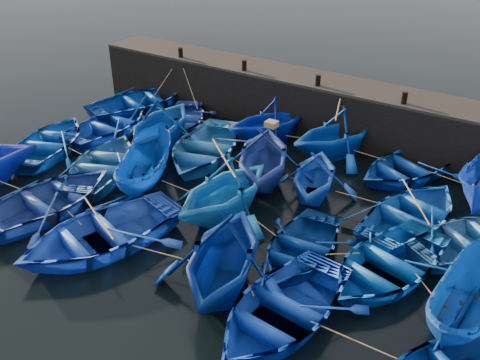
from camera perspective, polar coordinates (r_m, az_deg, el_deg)
The scene contains 33 objects.
ground at distance 18.86m, azimuth -5.41°, elevation -5.86°, with size 120.00×120.00×0.00m, color black.
quay_wall at distance 26.21m, azimuth 8.94°, elevation 7.64°, with size 26.00×2.50×2.50m, color black.
quay_top at distance 25.76m, azimuth 9.16°, elevation 10.34°, with size 26.00×2.50×0.12m, color black.
bollard_0 at distance 29.02m, azimuth -6.36°, elevation 13.36°, with size 0.24×0.24×0.50m, color black.
bollard_1 at distance 26.73m, azimuth 0.45°, elevation 12.12°, with size 0.24×0.24×0.50m, color black.
bollard_2 at distance 24.88m, azimuth 8.31°, elevation 10.47°, with size 0.24×0.24×0.50m, color black.
bollard_3 at distance 23.58m, azimuth 17.13°, elevation 8.36°, with size 0.24×0.24×0.50m, color black.
boat_0 at distance 29.03m, azimuth -10.65°, elevation 8.26°, with size 4.00×5.60×1.16m, color navy.
boat_1 at distance 26.87m, azimuth -6.10°, elevation 6.54°, with size 3.10×4.34×0.90m, color #214299.
boat_2 at distance 24.93m, azimuth 3.09°, elevation 6.36°, with size 3.54×4.11×2.16m, color #001C8C.
boat_3 at distance 23.81m, azimuth 10.20°, elevation 4.99°, with size 3.83×4.44×2.34m, color #063EA6.
boat_4 at distance 23.06m, azimuth 17.36°, elevation 1.37°, with size 3.51×4.91×1.02m, color navy.
boat_6 at distance 26.59m, azimuth -13.65°, elevation 5.75°, with size 3.55×4.97×1.03m, color #0F389E.
boat_7 at distance 24.41m, azimuth -8.44°, elevation 6.08°, with size 4.21×4.88×2.57m, color navy.
boat_8 at distance 23.50m, azimuth -3.88°, elevation 3.50°, with size 4.02×5.62×1.17m, color #2769B0.
boat_9 at distance 21.29m, azimuth 2.58°, elevation 2.72°, with size 4.21×4.88×2.57m, color navy.
boat_10 at distance 20.61m, azimuth 8.02°, elevation 0.65°, with size 3.35×3.88×2.04m, color blue.
boat_11 at distance 19.89m, azimuth 17.95°, elevation -3.46°, with size 3.64×5.09×1.06m, color #0E479D.
boat_12 at distance 19.33m, azimuth 23.48°, elevation -5.84°, with size 3.28×4.58×0.95m, color #2D6BAE.
boat_13 at distance 25.59m, azimuth -19.56°, elevation 3.90°, with size 3.65×5.10×1.06m, color #0B4390.
boat_14 at distance 22.89m, azimuth -14.29°, elevation 1.70°, with size 3.69×5.16×1.07m, color #235A8F.
boat_15 at distance 21.51m, azimuth -10.18°, elevation 1.34°, with size 1.71×4.55×1.76m, color #053D99.
boat_16 at distance 19.06m, azimuth -1.70°, elevation -0.92°, with size 4.02×4.66×2.45m, color blue.
boat_17 at distance 17.54m, azimuth 6.44°, elevation -7.16°, with size 3.13×4.37×0.91m, color navy.
boat_18 at distance 17.26m, azimuth 15.38°, elevation -8.59°, with size 3.67×5.13×1.06m, color #064898.
boat_19 at distance 16.20m, azimuth 23.10°, elevation -11.61°, with size 1.67×4.42×1.71m, color navy.
boat_21 at distance 20.89m, azimuth -19.85°, elevation -2.02°, with size 3.88×5.43×1.13m, color navy.
boat_22 at distance 18.48m, azimuth -14.70°, elevation -5.41°, with size 4.12×5.75×1.19m, color blue.
boat_23 at distance 15.80m, azimuth -1.82°, elevation -7.94°, with size 4.17×4.84×2.55m, color navy.
boat_24 at distance 15.19m, azimuth 4.43°, elevation -13.49°, with size 3.76×5.26×1.09m, color blue.
wooden_crate at distance 20.55m, azimuth 3.38°, elevation 5.98°, with size 0.45×0.41×0.22m, color olive.
mooring_ropes at distance 22.00m, azimuth 1.28°, elevation 2.49°, with size 17.68×11.73×2.10m.
loose_oars at distance 19.37m, azimuth 3.76°, elevation 1.47°, with size 10.57×12.58×1.46m.
Camera 1 is at (9.92, -11.76, 10.90)m, focal length 40.00 mm.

